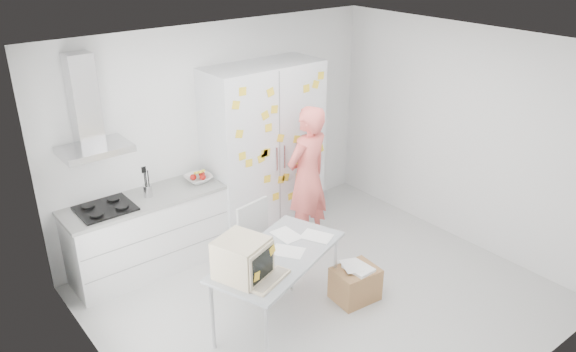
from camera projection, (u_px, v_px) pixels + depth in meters
floor at (323, 298)px, 6.14m from camera, size 4.50×4.00×0.02m
walls at (282, 163)px, 6.09m from camera, size 4.52×4.01×2.70m
ceiling at (331, 49)px, 5.03m from camera, size 4.50×4.00×0.02m
counter_run at (149, 232)px, 6.48m from camera, size 1.84×0.63×1.28m
range_hood at (87, 114)px, 5.71m from camera, size 0.70×0.48×1.01m
tall_cabinet at (264, 150)px, 7.13m from camera, size 1.50×0.68×2.20m
person at (307, 178)px, 6.83m from camera, size 0.72×0.54×1.81m
desk at (257, 259)px, 5.20m from camera, size 1.63×1.19×1.16m
chair at (261, 243)px, 6.04m from camera, size 0.54×0.54×1.03m
cardboard_box at (355, 283)px, 6.04m from camera, size 0.50×0.41×0.41m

